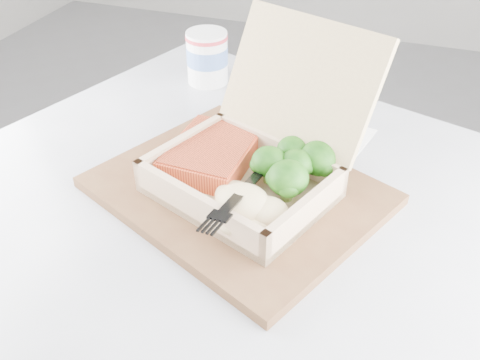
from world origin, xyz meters
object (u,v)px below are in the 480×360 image
(serving_tray, at_px, (237,191))
(paper_cup, at_px, (207,56))
(takeout_container, at_px, (261,149))
(cafe_table, at_px, (217,295))

(serving_tray, height_order, paper_cup, paper_cup)
(takeout_container, relative_size, paper_cup, 3.26)
(takeout_container, bearing_deg, paper_cup, 145.33)
(cafe_table, height_order, takeout_container, takeout_container)
(cafe_table, bearing_deg, paper_cup, 113.22)
(paper_cup, bearing_deg, serving_tray, -61.43)
(serving_tray, height_order, takeout_container, takeout_container)
(serving_tray, distance_m, takeout_container, 0.06)
(cafe_table, relative_size, serving_tray, 2.77)
(serving_tray, distance_m, paper_cup, 0.33)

